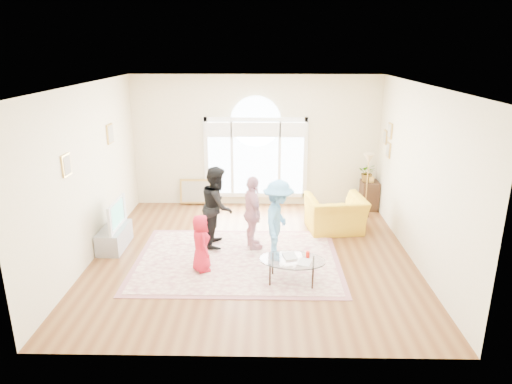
{
  "coord_description": "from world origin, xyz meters",
  "views": [
    {
      "loc": [
        0.22,
        -7.96,
        3.84
      ],
      "look_at": [
        0.06,
        0.3,
        1.18
      ],
      "focal_mm": 32.0,
      "sensor_mm": 36.0,
      "label": 1
    }
  ],
  "objects_px": {
    "tv_console": "(114,238)",
    "armchair": "(335,214)",
    "area_rug": "(238,260)",
    "television": "(112,214)",
    "coffee_table": "(292,261)"
  },
  "relations": [
    {
      "from": "area_rug",
      "to": "television",
      "type": "xyz_separation_m",
      "value": [
        -2.46,
        0.53,
        0.69
      ]
    },
    {
      "from": "tv_console",
      "to": "television",
      "type": "distance_m",
      "value": 0.49
    },
    {
      "from": "television",
      "to": "armchair",
      "type": "distance_m",
      "value": 4.6
    },
    {
      "from": "tv_console",
      "to": "coffee_table",
      "type": "xyz_separation_m",
      "value": [
        3.45,
        -1.33,
        0.19
      ]
    },
    {
      "from": "area_rug",
      "to": "television",
      "type": "bearing_deg",
      "value": 167.94
    },
    {
      "from": "television",
      "to": "coffee_table",
      "type": "distance_m",
      "value": 3.7
    },
    {
      "from": "area_rug",
      "to": "tv_console",
      "type": "bearing_deg",
      "value": 167.98
    },
    {
      "from": "area_rug",
      "to": "coffee_table",
      "type": "xyz_separation_m",
      "value": [
        0.97,
        -0.8,
        0.39
      ]
    },
    {
      "from": "tv_console",
      "to": "armchair",
      "type": "height_order",
      "value": "armchair"
    },
    {
      "from": "tv_console",
      "to": "television",
      "type": "relative_size",
      "value": 1.02
    },
    {
      "from": "area_rug",
      "to": "armchair",
      "type": "height_order",
      "value": "armchair"
    },
    {
      "from": "armchair",
      "to": "television",
      "type": "bearing_deg",
      "value": 4.15
    },
    {
      "from": "tv_console",
      "to": "area_rug",
      "type": "bearing_deg",
      "value": -12.02
    },
    {
      "from": "coffee_table",
      "to": "armchair",
      "type": "height_order",
      "value": "armchair"
    },
    {
      "from": "tv_console",
      "to": "armchair",
      "type": "distance_m",
      "value": 4.6
    }
  ]
}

